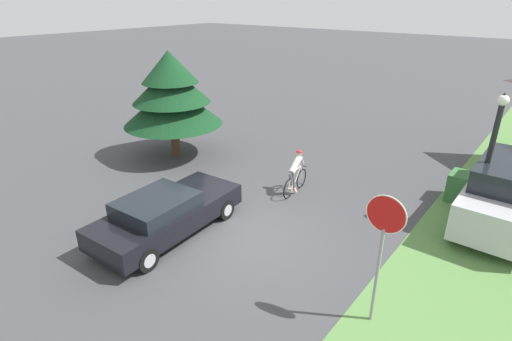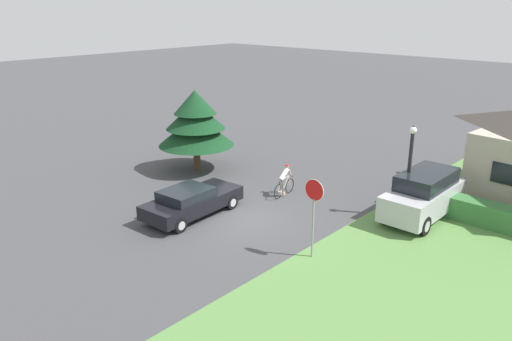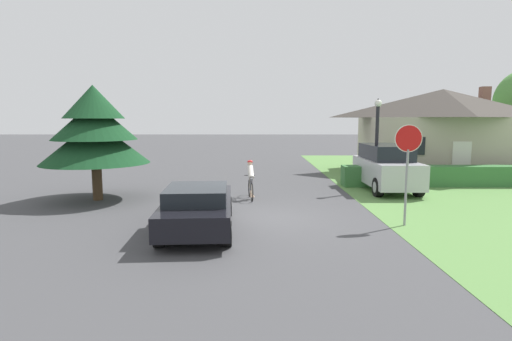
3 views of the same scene
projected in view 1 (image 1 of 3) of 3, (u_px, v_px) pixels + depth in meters
name	position (u px, v px, depth m)	size (l,w,h in m)	color
ground_plane	(244.00, 236.00, 11.45)	(140.00, 140.00, 0.00)	#424244
sedan_left_lane	(166.00, 213.00, 11.31)	(2.11, 4.65, 1.29)	black
cyclist	(295.00, 173.00, 13.70)	(0.44, 1.70, 1.52)	black
parked_suv_right	(504.00, 195.00, 11.65)	(1.93, 4.57, 1.99)	#B7B7BC
stop_sign	(383.00, 234.00, 7.65)	(0.79, 0.07, 2.96)	gray
street_lamp	(491.00, 150.00, 11.14)	(0.30, 0.30, 3.99)	black
conifer_tall_near	(171.00, 94.00, 16.14)	(4.04, 4.04, 4.39)	#4C3823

